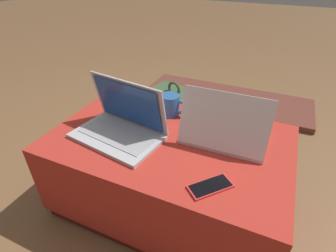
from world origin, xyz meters
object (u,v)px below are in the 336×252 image
object	(u,v)px
laptop_far	(224,132)
backpack	(175,120)
laptop_near	(121,125)
cell_phone	(210,186)
coffee_mug	(171,105)

from	to	relation	value
laptop_far	backpack	size ratio (longest dim) A/B	0.76
laptop_near	cell_phone	distance (m)	0.47
laptop_far	backpack	distance (m)	0.60
laptop_near	laptop_far	bearing A→B (deg)	26.45
backpack	coffee_mug	xyz separation A→B (m)	(0.09, -0.27, 0.26)
cell_phone	coffee_mug	distance (m)	0.51
backpack	coffee_mug	distance (m)	0.39
laptop_far	laptop_near	bearing A→B (deg)	16.61
laptop_far	backpack	xyz separation A→B (m)	(-0.38, 0.39, -0.26)
laptop_far	coffee_mug	distance (m)	0.32
cell_phone	backpack	distance (m)	0.81
cell_phone	backpack	world-z (taller)	backpack
cell_phone	backpack	bearing A→B (deg)	-16.68
laptop_far	cell_phone	distance (m)	0.28
coffee_mug	laptop_near	bearing A→B (deg)	-117.07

